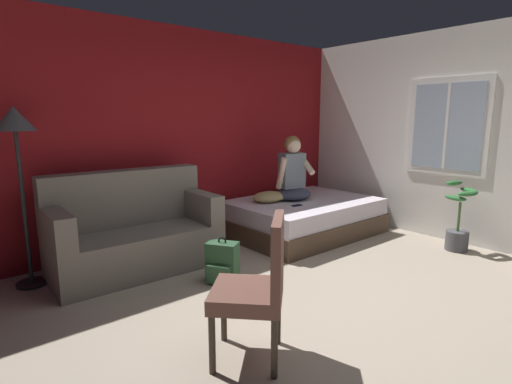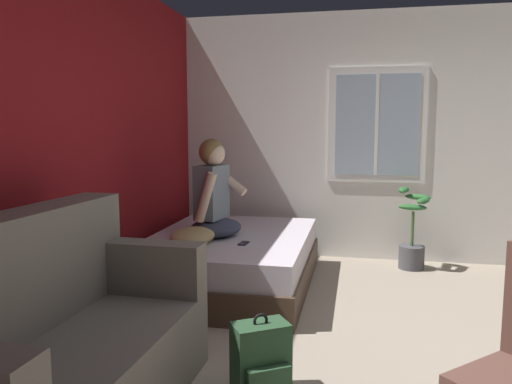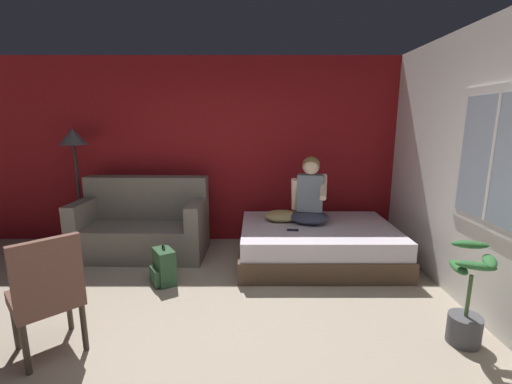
# 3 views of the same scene
# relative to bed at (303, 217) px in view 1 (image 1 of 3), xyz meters

# --- Properties ---
(ground_plane) EXTENTS (40.00, 40.00, 0.00)m
(ground_plane) POSITION_rel_bed_xyz_m (-1.39, -1.72, -0.24)
(ground_plane) COLOR tan
(wall_back_accent) EXTENTS (10.26, 0.16, 2.70)m
(wall_back_accent) POSITION_rel_bed_xyz_m (-1.39, 0.91, 1.11)
(wall_back_accent) COLOR maroon
(wall_back_accent) RESTS_ON ground
(wall_side_with_window) EXTENTS (0.19, 6.50, 2.70)m
(wall_side_with_window) POSITION_rel_bed_xyz_m (1.32, -1.71, 1.12)
(wall_side_with_window) COLOR silver
(wall_side_with_window) RESTS_ON ground
(bed) EXTENTS (2.00, 1.44, 0.48)m
(bed) POSITION_rel_bed_xyz_m (0.00, 0.00, 0.00)
(bed) COLOR #4C3828
(bed) RESTS_ON ground
(couch) EXTENTS (1.72, 0.87, 1.04)m
(couch) POSITION_rel_bed_xyz_m (-2.34, 0.27, 0.16)
(couch) COLOR slate
(couch) RESTS_ON ground
(side_chair) EXTENTS (0.65, 0.65, 0.98)m
(side_chair) POSITION_rel_bed_xyz_m (-2.39, -1.83, 0.30)
(side_chair) COLOR #382D23
(side_chair) RESTS_ON ground
(person_seated) EXTENTS (0.60, 0.54, 0.88)m
(person_seated) POSITION_rel_bed_xyz_m (-0.09, 0.13, 0.60)
(person_seated) COLOR #383D51
(person_seated) RESTS_ON bed
(backpack) EXTENTS (0.34, 0.35, 0.46)m
(backpack) POSITION_rel_bed_xyz_m (-1.83, -0.64, -0.04)
(backpack) COLOR #2D5133
(backpack) RESTS_ON ground
(throw_pillow) EXTENTS (0.49, 0.37, 0.14)m
(throw_pillow) POSITION_rel_bed_xyz_m (-0.45, 0.21, 0.31)
(throw_pillow) COLOR tan
(throw_pillow) RESTS_ON bed
(cell_phone) EXTENTS (0.15, 0.08, 0.01)m
(cell_phone) POSITION_rel_bed_xyz_m (-0.34, -0.20, 0.25)
(cell_phone) COLOR black
(cell_phone) RESTS_ON bed
(floor_lamp) EXTENTS (0.36, 0.36, 1.70)m
(floor_lamp) POSITION_rel_bed_xyz_m (-3.29, 0.49, 1.19)
(floor_lamp) COLOR black
(floor_lamp) RESTS_ON ground
(potted_plant) EXTENTS (0.39, 0.37, 0.85)m
(potted_plant) POSITION_rel_bed_xyz_m (0.91, -1.70, 0.07)
(potted_plant) COLOR #4C4C51
(potted_plant) RESTS_ON ground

